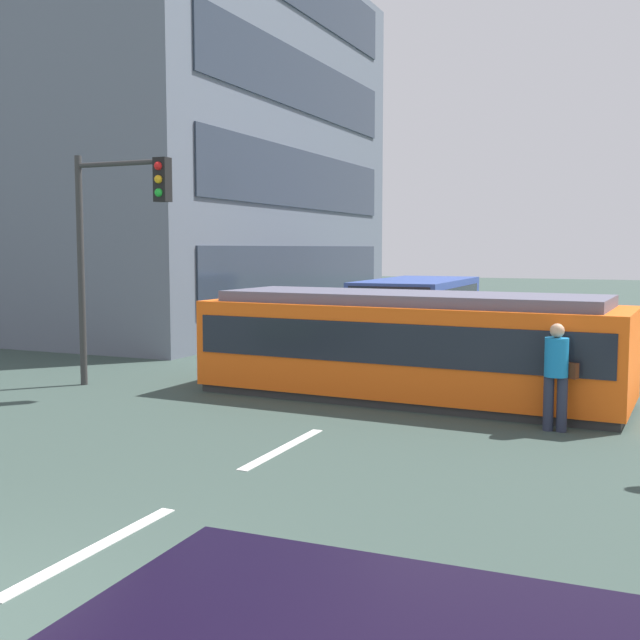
# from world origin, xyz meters

# --- Properties ---
(ground_plane) EXTENTS (120.00, 120.00, 0.00)m
(ground_plane) POSITION_xyz_m (0.00, 10.00, 0.00)
(ground_plane) COLOR #34453F
(lane_stripe_1) EXTENTS (0.16, 2.40, 0.01)m
(lane_stripe_1) POSITION_xyz_m (0.00, 2.00, 0.01)
(lane_stripe_1) COLOR silver
(lane_stripe_1) RESTS_ON ground
(lane_stripe_2) EXTENTS (0.16, 2.40, 0.01)m
(lane_stripe_2) POSITION_xyz_m (0.00, 6.00, 0.01)
(lane_stripe_2) COLOR silver
(lane_stripe_2) RESTS_ON ground
(lane_stripe_3) EXTENTS (0.16, 2.40, 0.01)m
(lane_stripe_3) POSITION_xyz_m (0.00, 16.31, 0.01)
(lane_stripe_3) COLOR silver
(lane_stripe_3) RESTS_ON ground
(lane_stripe_4) EXTENTS (0.16, 2.40, 0.01)m
(lane_stripe_4) POSITION_xyz_m (0.00, 22.31, 0.01)
(lane_stripe_4) COLOR silver
(lane_stripe_4) RESTS_ON ground
(corner_building) EXTENTS (14.35, 16.11, 12.80)m
(corner_building) POSITION_xyz_m (-13.55, 20.65, 6.40)
(corner_building) COLOR slate
(corner_building) RESTS_ON ground
(streetcar_tram) EXTENTS (8.01, 2.91, 1.99)m
(streetcar_tram) POSITION_xyz_m (0.50, 10.31, 1.03)
(streetcar_tram) COLOR #F75C14
(streetcar_tram) RESTS_ON ground
(city_bus) EXTENTS (2.64, 5.88, 1.89)m
(city_bus) POSITION_xyz_m (-1.80, 18.61, 1.09)
(city_bus) COLOR #324893
(city_bus) RESTS_ON ground
(pedestrian_crossing) EXTENTS (0.51, 0.36, 1.67)m
(pedestrian_crossing) POSITION_xyz_m (3.37, 8.63, 0.94)
(pedestrian_crossing) COLOR #272C3F
(pedestrian_crossing) RESTS_ON ground
(traffic_light_mast) EXTENTS (2.24, 0.33, 4.67)m
(traffic_light_mast) POSITION_xyz_m (-5.18, 8.97, 3.25)
(traffic_light_mast) COLOR #333333
(traffic_light_mast) RESTS_ON ground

